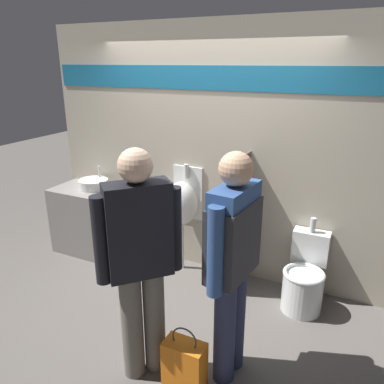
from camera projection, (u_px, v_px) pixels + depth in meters
The scene contains 11 objects.
ground_plane at pixel (185, 290), 3.97m from camera, with size 16.00×16.00×0.00m, color #5B5651.
display_wall at pixel (209, 153), 4.03m from camera, with size 3.93×0.07×2.70m.
sink_counter at pixel (91, 220), 4.69m from camera, with size 0.87×0.54×0.82m.
sink_basin at pixel (94, 184), 4.57m from camera, with size 0.36×0.36×0.25m.
cell_phone at pixel (99, 194), 4.36m from camera, with size 0.07×0.14×0.01m.
divider_near_counter at pixel (240, 224), 3.84m from camera, with size 0.03×0.45×1.44m.
urinal_near_counter at pixel (182, 203), 4.15m from camera, with size 0.37×0.33×1.23m.
toilet at pixel (304, 280), 3.62m from camera, with size 0.40×0.56×0.87m.
person_in_vest at pixel (233, 255), 2.61m from camera, with size 0.27×0.61×1.76m.
person_with_lanyard at pixel (140, 259), 2.63m from camera, with size 0.46×0.48×1.78m.
shopping_bag at pixel (184, 363), 2.76m from camera, with size 0.31×0.17×0.50m.
Camera 1 is at (1.54, -3.03, 2.30)m, focal length 35.00 mm.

